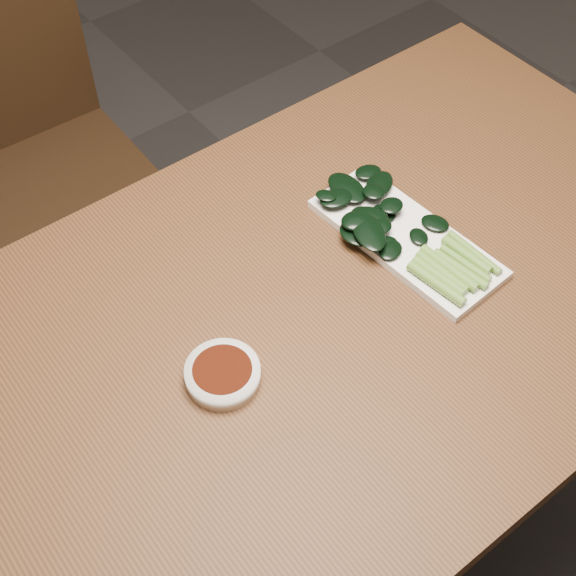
{
  "coord_description": "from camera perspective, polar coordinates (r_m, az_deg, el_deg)",
  "views": [
    {
      "loc": [
        -0.48,
        -0.54,
        1.69
      ],
      "look_at": [
        -0.02,
        0.05,
        0.76
      ],
      "focal_mm": 50.0,
      "sensor_mm": 36.0,
      "label": 1
    }
  ],
  "objects": [
    {
      "name": "sauce_bowl",
      "position": [
        1.1,
        -4.66,
        -6.11
      ],
      "size": [
        0.1,
        0.1,
        0.03
      ],
      "color": "white",
      "rests_on": "table"
    },
    {
      "name": "table",
      "position": [
        1.24,
        2.25,
        -3.49
      ],
      "size": [
        1.4,
        0.8,
        0.75
      ],
      "color": "#4B2B15",
      "rests_on": "ground"
    },
    {
      "name": "serving_plate",
      "position": [
        1.28,
        8.4,
        3.52
      ],
      "size": [
        0.15,
        0.33,
        0.01
      ],
      "rotation": [
        0.0,
        0.0,
        0.07
      ],
      "color": "white",
      "rests_on": "table"
    },
    {
      "name": "gai_lan",
      "position": [
        1.26,
        7.56,
        4.12
      ],
      "size": [
        0.17,
        0.33,
        0.03
      ],
      "color": "olive",
      "rests_on": "serving_plate"
    },
    {
      "name": "chair_far",
      "position": [
        1.88,
        -17.88,
        8.65
      ],
      "size": [
        0.47,
        0.47,
        0.89
      ],
      "rotation": [
        0.0,
        0.0,
        -0.02
      ],
      "color": "black",
      "rests_on": "ground"
    },
    {
      "name": "ground",
      "position": [
        1.84,
        1.57,
        -15.87
      ],
      "size": [
        6.0,
        6.0,
        0.0
      ],
      "primitive_type": "plane",
      "color": "#2B2828",
      "rests_on": "ground"
    }
  ]
}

